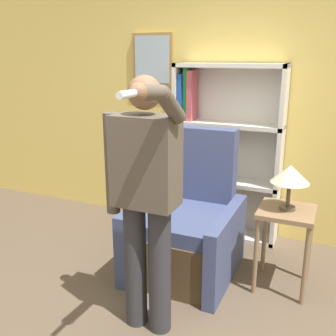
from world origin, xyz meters
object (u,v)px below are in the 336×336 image
bookcase (217,152)px  table_lamp (290,175)px  armchair (187,230)px  person_standing (145,194)px  side_table (286,225)px

bookcase → table_lamp: size_ratio=4.92×
armchair → table_lamp: armchair is taller
bookcase → person_standing: 1.67m
armchair → bookcase: bearing=90.4°
bookcase → armchair: (0.01, -0.83, -0.51)m
bookcase → side_table: 1.18m
table_lamp → side_table: bearing=180.0°
bookcase → table_lamp: bearing=-44.2°
bookcase → person_standing: (0.03, -1.67, 0.10)m
side_table → table_lamp: size_ratio=1.89×
bookcase → person_standing: bookcase is taller
person_standing → side_table: person_standing is taller
person_standing → side_table: bearing=48.3°
armchair → side_table: armchair is taller
armchair → person_standing: bearing=-88.3°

